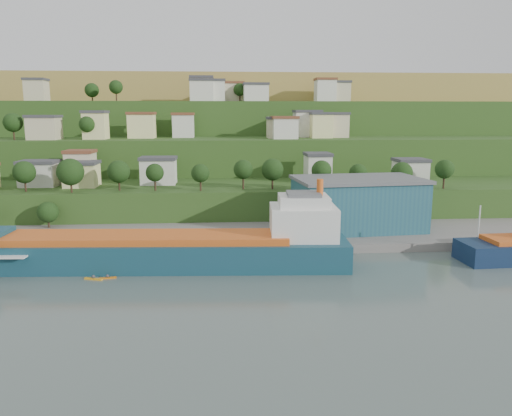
{
  "coord_description": "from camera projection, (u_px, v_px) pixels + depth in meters",
  "views": [
    {
      "loc": [
        7.32,
        -89.59,
        30.39
      ],
      "look_at": [
        14.63,
        15.0,
        10.52
      ],
      "focal_mm": 35.0,
      "sensor_mm": 36.0,
      "label": 1
    }
  ],
  "objects": [
    {
      "name": "ground",
      "position": [
        183.0,
        279.0,
        92.97
      ],
      "size": [
        500.0,
        500.0,
        0.0
      ],
      "primitive_type": "plane",
      "color": "#414F4B",
      "rests_on": "ground"
    },
    {
      "name": "quay",
      "position": [
        274.0,
        240.0,
        121.78
      ],
      "size": [
        220.0,
        26.0,
        4.0
      ],
      "primitive_type": "cube",
      "color": "slate",
      "rests_on": "ground"
    },
    {
      "name": "hillside",
      "position": [
        207.0,
        173.0,
        258.31
      ],
      "size": [
        360.0,
        210.8,
        96.0
      ],
      "color": "#284719",
      "rests_on": "ground"
    },
    {
      "name": "cargo_ship_near",
      "position": [
        169.0,
        251.0,
        100.19
      ],
      "size": [
        77.28,
        16.08,
        19.72
      ],
      "rotation": [
        0.0,
        0.0,
        -0.05
      ],
      "color": "#154350",
      "rests_on": "ground"
    },
    {
      "name": "warehouse",
      "position": [
        358.0,
        203.0,
        124.29
      ],
      "size": [
        32.74,
        21.99,
        12.8
      ],
      "rotation": [
        0.0,
        0.0,
        0.1
      ],
      "color": "#215063",
      "rests_on": "quay"
    },
    {
      "name": "kayak_orange",
      "position": [
        107.0,
        277.0,
        93.32
      ],
      "size": [
        3.32,
        1.18,
        0.82
      ],
      "rotation": [
        0.0,
        0.0,
        0.19
      ],
      "color": "orange",
      "rests_on": "ground"
    },
    {
      "name": "kayak_yellow",
      "position": [
        93.0,
        278.0,
        92.76
      ],
      "size": [
        3.62,
        1.7,
        0.9
      ],
      "rotation": [
        0.0,
        0.0,
        -0.31
      ],
      "color": "orange",
      "rests_on": "ground"
    }
  ]
}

